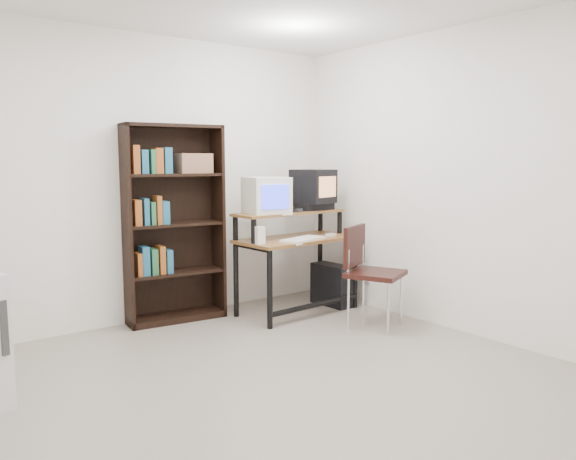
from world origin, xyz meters
TOP-DOWN VIEW (x-y plane):
  - floor at (0.00, 0.00)m, footprint 4.00×4.00m
  - back_wall at (0.00, 2.00)m, footprint 4.00×0.01m
  - right_wall at (2.00, 0.00)m, footprint 0.01×4.00m
  - computer_desk at (1.25, 1.38)m, footprint 1.21×0.65m
  - crt_monitor at (0.97, 1.48)m, footprint 0.43×0.43m
  - vcr at (1.55, 1.49)m, footprint 0.36×0.26m
  - crt_tv at (1.55, 1.49)m, footprint 0.42×0.42m
  - cd_spindle at (1.27, 1.40)m, footprint 0.14×0.14m
  - keyboard at (1.19, 1.20)m, footprint 0.51×0.33m
  - mousepad at (1.59, 1.27)m, footprint 0.24×0.21m
  - mouse at (1.59, 1.27)m, footprint 0.11×0.07m
  - desk_speaker at (0.74, 1.26)m, footprint 0.09×0.08m
  - pc_tower at (1.70, 1.36)m, footprint 0.22×0.46m
  - school_chair at (1.46, 0.62)m, footprint 0.59×0.59m
  - bookshelf at (0.18, 1.86)m, footprint 0.93×0.40m
  - wall_outlet at (1.99, 1.15)m, footprint 0.02×0.08m

SIDE VIEW (x-z plane):
  - floor at x=0.00m, z-range -0.01..0.00m
  - pc_tower at x=1.70m, z-range 0.00..0.42m
  - wall_outlet at x=1.99m, z-range 0.24..0.36m
  - school_chair at x=1.46m, z-range 0.11..1.01m
  - computer_desk at x=1.25m, z-range 0.19..1.18m
  - mousepad at x=1.59m, z-range 0.72..0.73m
  - keyboard at x=1.19m, z-range 0.72..0.75m
  - mouse at x=1.59m, z-range 0.73..0.76m
  - desk_speaker at x=0.74m, z-range 0.72..0.89m
  - bookshelf at x=0.18m, z-range 0.02..1.82m
  - cd_spindle at x=1.27m, z-range 0.97..1.02m
  - vcr at x=1.55m, z-range 0.97..1.05m
  - crt_monitor at x=0.97m, z-range 0.97..1.32m
  - crt_tv at x=1.55m, z-range 1.05..1.39m
  - back_wall at x=0.00m, z-range 0.00..2.60m
  - right_wall at x=2.00m, z-range 0.00..2.60m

